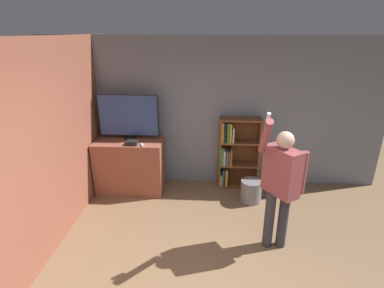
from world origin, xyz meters
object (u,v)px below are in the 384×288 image
at_px(person, 281,180).
at_px(game_console, 132,143).
at_px(television, 129,116).
at_px(waste_bin, 251,191).
at_px(bookshelf, 235,153).

bearing_deg(person, game_console, -153.71).
relative_size(television, waste_bin, 2.77).
bearing_deg(bookshelf, game_console, -166.55).
bearing_deg(person, bookshelf, 160.51).
height_order(game_console, waste_bin, game_console).
height_order(person, waste_bin, person).
bearing_deg(person, waste_bin, 154.57).
bearing_deg(game_console, bookshelf, 13.45).
relative_size(bookshelf, waste_bin, 3.48).
bearing_deg(game_console, person, -29.87).
bearing_deg(waste_bin, person, -81.59).
bearing_deg(waste_bin, bookshelf, 115.87).
height_order(bookshelf, waste_bin, bookshelf).
bearing_deg(bookshelf, television, -175.78).
bearing_deg(person, television, -157.72).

